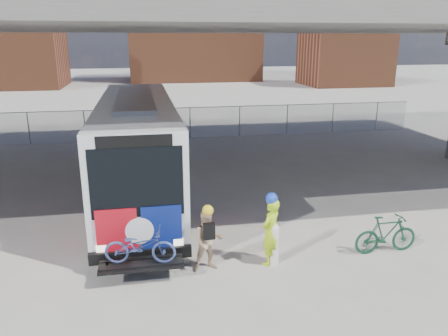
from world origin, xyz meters
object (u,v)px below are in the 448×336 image
object	(u,v)px
bike_parked	(386,234)
bus	(137,138)
bollard	(273,242)
cyclist_hivis	(271,230)
cyclist_tan	(208,240)

from	to	relation	value
bike_parked	bus	bearing A→B (deg)	45.71
bollard	bike_parked	world-z (taller)	bollard
bus	cyclist_hivis	world-z (taller)	bus
bollard	bike_parked	distance (m)	3.21
cyclist_hivis	bike_parked	bearing A→B (deg)	137.26
cyclist_hivis	bike_parked	size ratio (longest dim) A/B	1.09
bollard	bike_parked	bearing A→B (deg)	0.00
cyclist_tan	bike_parked	xyz separation A→B (m)	(4.91, 0.00, -0.28)
bollard	cyclist_tan	world-z (taller)	cyclist_tan
bus	bike_parked	xyz separation A→B (m)	(6.59, -6.33, -1.56)
bus	cyclist_tan	distance (m)	6.67
cyclist_hivis	cyclist_tan	xyz separation A→B (m)	(-1.62, -0.00, -0.12)
bus	cyclist_tan	world-z (taller)	bus
bollard	bike_parked	size ratio (longest dim) A/B	0.62
cyclist_tan	bike_parked	size ratio (longest dim) A/B	0.97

